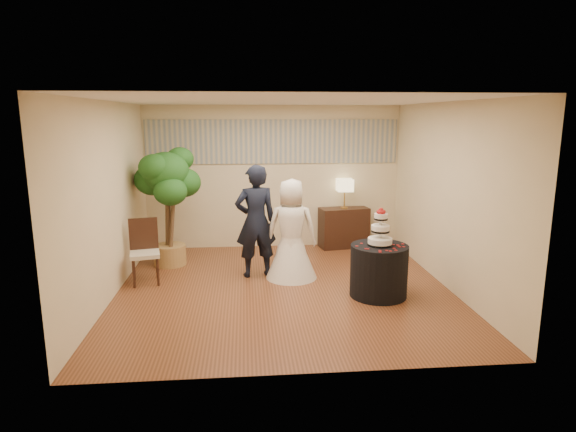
{
  "coord_description": "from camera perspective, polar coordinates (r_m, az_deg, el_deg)",
  "views": [
    {
      "loc": [
        -0.56,
        -6.95,
        2.58
      ],
      "look_at": [
        0.1,
        0.4,
        1.05
      ],
      "focal_mm": 30.0,
      "sensor_mm": 36.0,
      "label": 1
    }
  ],
  "objects": [
    {
      "name": "cake_table",
      "position": [
        7.16,
        10.71,
        -6.39
      ],
      "size": [
        1.06,
        1.06,
        0.76
      ],
      "primitive_type": "cylinder",
      "rotation": [
        0.0,
        0.0,
        0.35
      ],
      "color": "black",
      "rests_on": "floor"
    },
    {
      "name": "wedding_cake",
      "position": [
        6.99,
        10.91,
        -1.26
      ],
      "size": [
        0.35,
        0.35,
        0.55
      ],
      "primitive_type": null,
      "color": "white",
      "rests_on": "cake_table"
    },
    {
      "name": "mural_border",
      "position": [
        9.46,
        -1.75,
        8.79
      ],
      "size": [
        4.9,
        0.02,
        0.85
      ],
      "primitive_type": "cube",
      "color": "#9B9D91",
      "rests_on": "wall_back"
    },
    {
      "name": "bride",
      "position": [
        7.71,
        0.41,
        -1.55
      ],
      "size": [
        0.94,
        0.94,
        1.62
      ],
      "primitive_type": "imported",
      "rotation": [
        0.0,
        0.0,
        2.99
      ],
      "color": "white",
      "rests_on": "floor"
    },
    {
      "name": "floor",
      "position": [
        7.44,
        -0.5,
        -8.59
      ],
      "size": [
        5.0,
        5.0,
        0.0
      ],
      "primitive_type": "cube",
      "color": "brown",
      "rests_on": "ground"
    },
    {
      "name": "console",
      "position": [
        9.7,
        6.62,
        -1.37
      ],
      "size": [
        1.02,
        0.58,
        0.8
      ],
      "primitive_type": "cube",
      "rotation": [
        0.0,
        0.0,
        0.17
      ],
      "color": "black",
      "rests_on": "floor"
    },
    {
      "name": "groom",
      "position": [
        7.79,
        -3.85,
        -0.62
      ],
      "size": [
        0.74,
        0.56,
        1.84
      ],
      "primitive_type": "imported",
      "rotation": [
        0.0,
        0.0,
        3.33
      ],
      "color": "black",
      "rests_on": "floor"
    },
    {
      "name": "table_lamp",
      "position": [
        9.57,
        6.72,
        2.66
      ],
      "size": [
        0.3,
        0.3,
        0.58
      ],
      "primitive_type": null,
      "color": "beige",
      "rests_on": "console"
    },
    {
      "name": "ceiling",
      "position": [
        6.98,
        -0.54,
        13.51
      ],
      "size": [
        5.0,
        5.0,
        0.0
      ],
      "primitive_type": "cube",
      "color": "white",
      "rests_on": "wall_back"
    },
    {
      "name": "side_chair",
      "position": [
        7.84,
        -16.63,
        -4.13
      ],
      "size": [
        0.55,
        0.57,
        1.01
      ],
      "primitive_type": null,
      "rotation": [
        0.0,
        0.0,
        0.21
      ],
      "color": "black",
      "rests_on": "floor"
    },
    {
      "name": "wall_front",
      "position": [
        4.64,
        1.98,
        -3.03
      ],
      "size": [
        5.0,
        0.06,
        2.8
      ],
      "primitive_type": "cube",
      "color": "beige",
      "rests_on": "ground"
    },
    {
      "name": "ficus_tree",
      "position": [
        8.59,
        -14.09,
        1.1
      ],
      "size": [
        1.28,
        1.28,
        2.1
      ],
      "primitive_type": null,
      "rotation": [
        0.0,
        0.0,
        2.8
      ],
      "color": "#1E521A",
      "rests_on": "floor"
    },
    {
      "name": "wall_left",
      "position": [
        7.32,
        -20.44,
        1.68
      ],
      "size": [
        0.06,
        5.0,
        2.8
      ],
      "primitive_type": "cube",
      "color": "beige",
      "rests_on": "ground"
    },
    {
      "name": "wall_back",
      "position": [
        9.54,
        -1.73,
        4.6
      ],
      "size": [
        5.0,
        0.06,
        2.8
      ],
      "primitive_type": "cube",
      "color": "beige",
      "rests_on": "ground"
    },
    {
      "name": "wall_right",
      "position": [
        7.69,
        18.41,
        2.28
      ],
      "size": [
        0.06,
        5.0,
        2.8
      ],
      "primitive_type": "cube",
      "color": "beige",
      "rests_on": "ground"
    }
  ]
}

